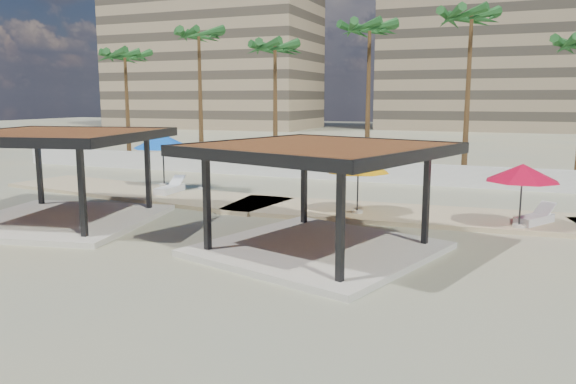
% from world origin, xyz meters
% --- Properties ---
extents(ground, '(200.00, 200.00, 0.00)m').
position_xyz_m(ground, '(0.00, 0.00, 0.00)').
color(ground, tan).
rests_on(ground, ground).
extents(promenade, '(44.45, 7.97, 0.24)m').
position_xyz_m(promenade, '(2.00, 7.67, 0.06)').
color(promenade, '#C6B284').
rests_on(promenade, ground).
extents(boundary_wall, '(56.00, 0.30, 1.20)m').
position_xyz_m(boundary_wall, '(0.00, 16.00, 0.60)').
color(boundary_wall, silver).
rests_on(boundary_wall, ground).
extents(building_west, '(34.00, 16.00, 32.40)m').
position_xyz_m(building_west, '(-42.00, 68.00, 15.27)').
color(building_west, '#937F60').
rests_on(building_west, ground).
extents(building_mid, '(38.00, 16.00, 30.40)m').
position_xyz_m(building_mid, '(4.00, 78.00, 14.27)').
color(building_mid, '#847259').
rests_on(building_mid, ground).
extents(pavilion_central, '(8.51, 8.51, 3.46)m').
position_xyz_m(pavilion_central, '(0.13, 0.46, 2.07)').
color(pavilion_central, beige).
rests_on(pavilion_central, ground).
extents(pavilion_west, '(8.36, 8.36, 3.61)m').
position_xyz_m(pavilion_west, '(-10.67, 0.66, 2.15)').
color(pavilion_west, beige).
rests_on(pavilion_west, ground).
extents(umbrella_a, '(4.17, 4.17, 2.81)m').
position_xyz_m(umbrella_a, '(-11.68, 9.20, 2.59)').
color(umbrella_a, beige).
rests_on(umbrella_a, promenade).
extents(umbrella_b, '(2.77, 2.77, 2.32)m').
position_xyz_m(umbrella_b, '(-0.13, 6.10, 2.17)').
color(umbrella_b, beige).
rests_on(umbrella_b, promenade).
extents(umbrella_c, '(3.47, 3.47, 2.34)m').
position_xyz_m(umbrella_c, '(6.05, 5.80, 2.19)').
color(umbrella_c, beige).
rests_on(umbrella_c, promenade).
extents(umbrella_f, '(3.25, 3.25, 2.40)m').
position_xyz_m(umbrella_f, '(-9.18, 8.98, 2.25)').
color(umbrella_f, beige).
rests_on(umbrella_f, promenade).
extents(lounger_a, '(0.75, 2.06, 0.77)m').
position_xyz_m(lounger_a, '(-10.18, 7.52, 0.37)').
color(lounger_a, white).
rests_on(lounger_a, promenade).
extents(lounger_b, '(1.53, 1.98, 0.73)m').
position_xyz_m(lounger_b, '(6.60, 6.72, 0.36)').
color(lounger_b, white).
rests_on(lounger_b, promenade).
extents(palm_a, '(3.00, 3.00, 8.74)m').
position_xyz_m(palm_a, '(-21.00, 18.30, 7.61)').
color(palm_a, brown).
rests_on(palm_a, ground).
extents(palm_b, '(3.00, 3.00, 10.04)m').
position_xyz_m(palm_b, '(-15.00, 18.70, 8.83)').
color(palm_b, brown).
rests_on(palm_b, ground).
extents(palm_c, '(3.00, 3.00, 8.92)m').
position_xyz_m(palm_c, '(-9.00, 18.10, 7.78)').
color(palm_c, brown).
rests_on(palm_c, ground).
extents(palm_d, '(3.00, 3.00, 9.93)m').
position_xyz_m(palm_d, '(-3.00, 18.90, 8.73)').
color(palm_d, brown).
rests_on(palm_d, ground).
extents(palm_e, '(3.00, 3.00, 10.25)m').
position_xyz_m(palm_e, '(3.00, 18.40, 9.02)').
color(palm_e, brown).
rests_on(palm_e, ground).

